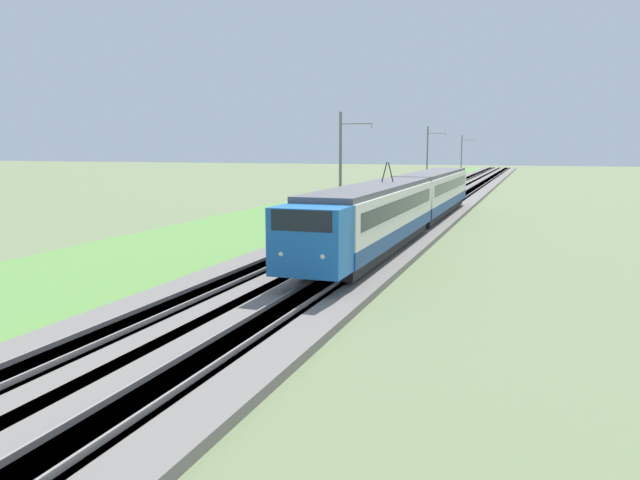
% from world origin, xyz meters
% --- Properties ---
extents(ballast_main, '(240.00, 4.40, 0.30)m').
position_xyz_m(ballast_main, '(50.00, 0.00, 0.15)').
color(ballast_main, slate).
rests_on(ballast_main, ground).
extents(ballast_adjacent, '(240.00, 4.40, 0.30)m').
position_xyz_m(ballast_adjacent, '(50.00, -3.83, 0.15)').
color(ballast_adjacent, slate).
rests_on(ballast_adjacent, ground).
extents(track_main, '(240.00, 1.57, 0.45)m').
position_xyz_m(track_main, '(50.00, 0.00, 0.16)').
color(track_main, '#4C4238').
rests_on(track_main, ground).
extents(track_adjacent, '(240.00, 1.57, 0.45)m').
position_xyz_m(track_adjacent, '(50.00, -3.83, 0.16)').
color(track_adjacent, '#4C4238').
rests_on(track_adjacent, ground).
extents(grass_verge, '(240.00, 12.91, 0.12)m').
position_xyz_m(grass_verge, '(50.00, 6.54, 0.06)').
color(grass_verge, '#5B8E42').
rests_on(grass_verge, ground).
extents(passenger_train, '(39.06, 2.90, 4.85)m').
position_xyz_m(passenger_train, '(39.75, -3.83, 2.26)').
color(passenger_train, blue).
rests_on(passenger_train, ground).
extents(catenary_mast_mid, '(0.22, 2.56, 8.28)m').
position_xyz_m(catenary_mast_mid, '(44.92, 2.51, 4.28)').
color(catenary_mast_mid, slate).
rests_on(catenary_mast_mid, ground).
extents(catenary_mast_far, '(0.22, 2.56, 8.36)m').
position_xyz_m(catenary_mast_far, '(83.60, 2.51, 4.32)').
color(catenary_mast_far, slate).
rests_on(catenary_mast_far, ground).
extents(catenary_mast_distant, '(0.22, 2.56, 7.92)m').
position_xyz_m(catenary_mast_distant, '(122.28, 2.51, 4.10)').
color(catenary_mast_distant, slate).
rests_on(catenary_mast_distant, ground).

